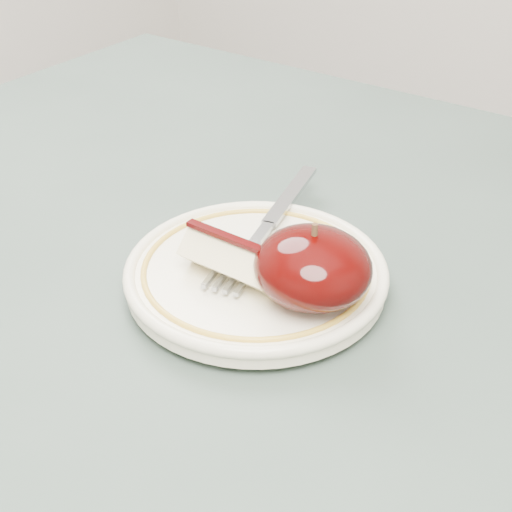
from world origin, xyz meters
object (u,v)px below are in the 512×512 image
Objects in this scene: table at (190,380)px; fork at (268,225)px; plate at (256,272)px; apple_half at (313,267)px.

fork is (0.02, 0.08, 0.11)m from table.
apple_half is at bearing -7.82° from plate.
fork is (-0.07, 0.05, -0.02)m from apple_half.
plate is 0.05m from fork.
table is 0.14m from fork.
table is at bearing -164.39° from apple_half.
plate reaches higher than table.
apple_half is at bearing -140.09° from fork.
fork reaches higher than table.
plate is 2.38× the size of apple_half.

